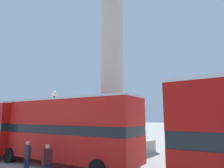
# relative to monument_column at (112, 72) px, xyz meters

# --- Properties ---
(ground_plane) EXTENTS (200.00, 200.00, 0.00)m
(ground_plane) POSITION_rel_monument_column_xyz_m (0.00, 0.00, -7.37)
(ground_plane) COLOR #9E9B93
(monument_column) EXTENTS (5.76, 5.76, 21.09)m
(monument_column) POSITION_rel_monument_column_xyz_m (0.00, 0.00, 0.00)
(monument_column) COLOR #BCB29E
(monument_column) RESTS_ON ground_plane
(bus_c) EXTENTS (10.98, 3.59, 4.34)m
(bus_c) POSITION_rel_monument_column_xyz_m (0.09, -5.70, -4.97)
(bus_c) COLOR red
(bus_c) RESTS_ON ground_plane
(equestrian_statue) EXTENTS (4.61, 3.93, 5.63)m
(equestrian_statue) POSITION_rel_monument_column_xyz_m (-12.94, 5.36, -5.92)
(equestrian_statue) COLOR #BCB29E
(equestrian_statue) RESTS_ON ground_plane
(street_lamp) EXTENTS (0.45, 0.45, 5.30)m
(street_lamp) POSITION_rel_monument_column_xyz_m (-2.98, -4.16, -4.24)
(street_lamp) COLOR black
(street_lamp) RESTS_ON ground_plane
(pedestrian_near_lamp) EXTENTS (0.25, 0.49, 1.79)m
(pedestrian_near_lamp) POSITION_rel_monument_column_xyz_m (2.18, -8.38, -6.35)
(pedestrian_near_lamp) COLOR #192347
(pedestrian_near_lamp) RESTS_ON ground_plane
(pedestrian_by_plinth) EXTENTS (0.49, 0.24, 1.79)m
(pedestrian_by_plinth) POSITION_rel_monument_column_xyz_m (0.26, -8.28, -6.34)
(pedestrian_by_plinth) COLOR #192347
(pedestrian_by_plinth) RESTS_ON ground_plane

